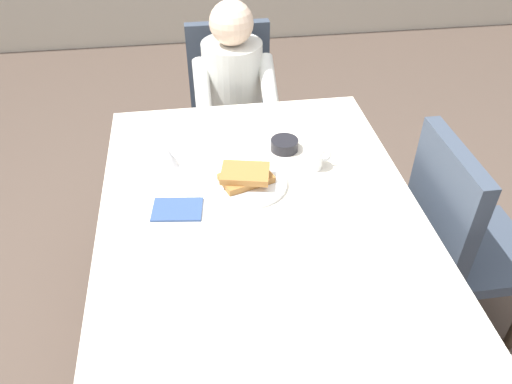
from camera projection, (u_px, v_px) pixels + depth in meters
name	position (u px, v px, depth m)	size (l,w,h in m)	color
ground_plane	(260.00, 339.00, 2.19)	(14.00, 14.00, 0.00)	brown
dining_table_main	(261.00, 230.00, 1.78)	(1.12, 1.52, 0.74)	silver
chair_diner	(231.00, 101.00, 2.76)	(0.44, 0.45, 0.93)	#384251
diner_person	(234.00, 92.00, 2.55)	(0.40, 0.43, 1.12)	silver
chair_right_side	(458.00, 234.00, 1.94)	(0.45, 0.44, 0.93)	#384251
plate_breakfast	(249.00, 183.00, 1.84)	(0.28, 0.28, 0.02)	white
breakfast_stack	(246.00, 176.00, 1.82)	(0.21, 0.16, 0.05)	#A36B33
cup_coffee	(313.00, 158.00, 1.90)	(0.11, 0.08, 0.08)	white
bowl_butter	(284.00, 145.00, 2.01)	(0.11, 0.11, 0.04)	black
syrup_pitcher	(169.00, 157.00, 1.91)	(0.08, 0.08, 0.07)	silver
fork_left_of_plate	(197.00, 192.00, 1.80)	(0.18, 0.01, 0.01)	silver
knife_right_of_plate	(301.00, 183.00, 1.85)	(0.20, 0.01, 0.01)	silver
spoon_near_edge	(273.00, 241.00, 1.61)	(0.15, 0.01, 0.01)	silver
napkin_folded	(177.00, 209.00, 1.73)	(0.17, 0.12, 0.01)	#334C7F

